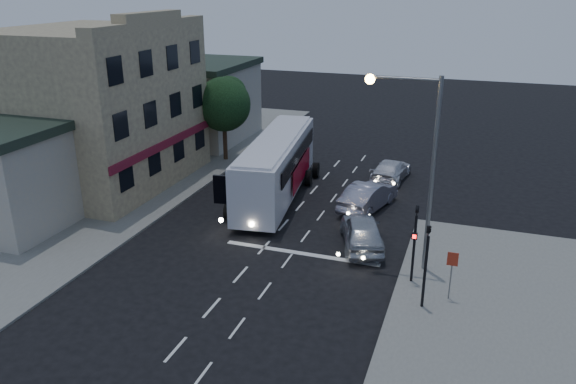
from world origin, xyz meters
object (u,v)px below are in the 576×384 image
at_px(car_suv, 362,231).
at_px(streetlight, 419,152).
at_px(tour_bus, 276,165).
at_px(car_sedan_a, 368,196).
at_px(regulatory_sign, 452,268).
at_px(car_sedan_b, 391,170).
at_px(traffic_signal_main, 415,235).
at_px(street_tree, 224,102).
at_px(traffic_signal_side, 426,257).

height_order(car_suv, streetlight, streetlight).
bearing_deg(tour_bus, car_sedan_a, -9.50).
bearing_deg(car_suv, streetlight, 130.66).
bearing_deg(regulatory_sign, car_sedan_b, 108.29).
xyz_separation_m(traffic_signal_main, streetlight, (-0.26, 1.42, 3.31)).
height_order(car_sedan_b, regulatory_sign, regulatory_sign).
bearing_deg(car_sedan_b, streetlight, 108.79).
bearing_deg(street_tree, streetlight, -39.51).
bearing_deg(tour_bus, streetlight, -44.43).
bearing_deg(car_suv, tour_bus, -57.27).
relative_size(car_sedan_a, car_sedan_b, 1.02).
height_order(traffic_signal_side, regulatory_sign, traffic_signal_side).
bearing_deg(car_sedan_a, streetlight, 131.02).
relative_size(tour_bus, car_sedan_b, 2.64).
relative_size(regulatory_sign, street_tree, 0.35).
distance_m(car_suv, regulatory_sign, 6.18).
relative_size(tour_bus, car_sedan_a, 2.58).
bearing_deg(traffic_signal_side, streetlight, 105.70).
bearing_deg(tour_bus, car_suv, -46.55).
bearing_deg(street_tree, car_sedan_b, -1.85).
height_order(tour_bus, street_tree, street_tree).
bearing_deg(regulatory_sign, car_sedan_a, 120.19).
bearing_deg(car_sedan_b, street_tree, 3.56).
bearing_deg(traffic_signal_side, car_suv, 125.88).
relative_size(car_suv, traffic_signal_side, 1.18).
height_order(car_sedan_b, traffic_signal_side, traffic_signal_side).
xyz_separation_m(traffic_signal_main, traffic_signal_side, (0.70, -1.98, 0.00)).
height_order(car_sedan_a, car_sedan_b, car_sedan_a).
relative_size(car_sedan_a, traffic_signal_side, 1.21).
bearing_deg(traffic_signal_main, car_suv, 133.98).
height_order(traffic_signal_side, street_tree, street_tree).
bearing_deg(streetlight, traffic_signal_main, -79.80).
bearing_deg(street_tree, car_suv, -41.05).
bearing_deg(tour_bus, regulatory_sign, -47.48).
xyz_separation_m(tour_bus, street_tree, (-6.29, 5.89, 2.42)).
distance_m(car_sedan_a, streetlight, 9.00).
bearing_deg(car_sedan_a, traffic_signal_main, 128.40).
distance_m(tour_bus, traffic_signal_side, 14.54).
distance_m(tour_bus, car_suv, 8.58).
bearing_deg(car_sedan_a, street_tree, -12.19).
height_order(tour_bus, car_sedan_a, tour_bus).
height_order(car_sedan_b, traffic_signal_main, traffic_signal_main).
relative_size(traffic_signal_main, street_tree, 0.66).
distance_m(tour_bus, car_sedan_b, 8.47).
height_order(car_suv, car_sedan_b, car_suv).
relative_size(traffic_signal_side, street_tree, 0.66).
bearing_deg(streetlight, car_sedan_b, 103.38).
bearing_deg(traffic_signal_main, tour_bus, 138.71).
height_order(car_suv, regulatory_sign, regulatory_sign).
height_order(car_suv, car_sedan_a, car_suv).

